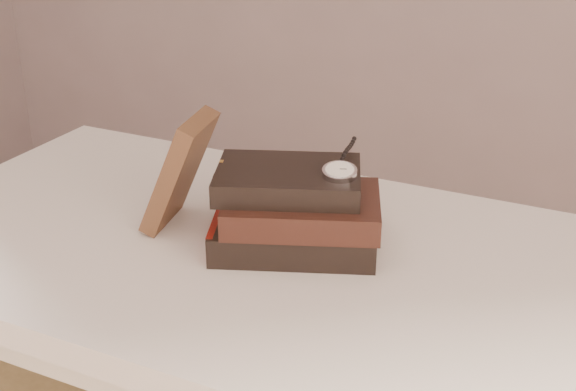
% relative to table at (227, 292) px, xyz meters
% --- Properties ---
extents(table, '(1.00, 0.60, 0.75)m').
position_rel_table_xyz_m(table, '(0.00, 0.00, 0.00)').
color(table, silver).
rests_on(table, ground).
extents(book_stack, '(0.27, 0.23, 0.11)m').
position_rel_table_xyz_m(book_stack, '(0.10, 0.02, 0.14)').
color(book_stack, black).
rests_on(book_stack, table).
extents(journal, '(0.11, 0.12, 0.17)m').
position_rel_table_xyz_m(journal, '(-0.08, 0.01, 0.18)').
color(journal, '#3D2517').
rests_on(journal, table).
extents(pocket_watch, '(0.06, 0.15, 0.02)m').
position_rel_table_xyz_m(pocket_watch, '(0.16, 0.04, 0.21)').
color(pocket_watch, silver).
rests_on(pocket_watch, book_stack).
extents(eyeglasses, '(0.13, 0.14, 0.05)m').
position_rel_table_xyz_m(eyeglasses, '(-0.00, 0.07, 0.16)').
color(eyeglasses, silver).
rests_on(eyeglasses, book_stack).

